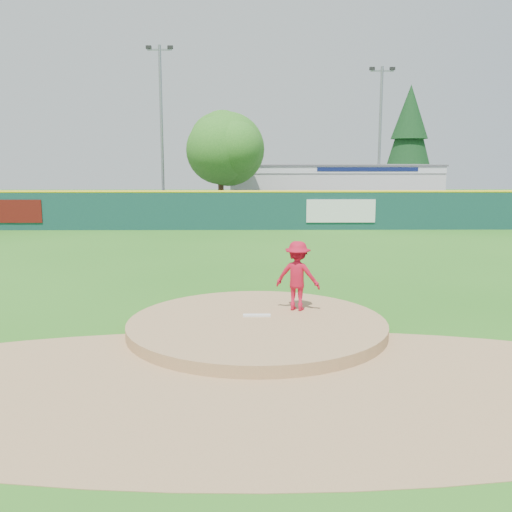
{
  "coord_description": "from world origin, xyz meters",
  "views": [
    {
      "loc": [
        -0.15,
        -11.74,
        3.61
      ],
      "look_at": [
        0.0,
        2.0,
        1.3
      ],
      "focal_mm": 40.0,
      "sensor_mm": 36.0,
      "label": 1
    }
  ],
  "objects_px": {
    "pool_building_grp": "(330,186)",
    "playground_slide": "(32,208)",
    "conifer_tree": "(409,137)",
    "light_pole_right": "(380,132)",
    "deciduous_tree": "(221,145)",
    "light_pole_left": "(161,123)",
    "pitcher": "(298,276)",
    "van": "(303,207)"
  },
  "relations": [
    {
      "from": "pool_building_grp",
      "to": "playground_slide",
      "type": "xyz_separation_m",
      "value": [
        -19.34,
        -9.09,
        -0.9
      ]
    },
    {
      "from": "conifer_tree",
      "to": "light_pole_right",
      "type": "xyz_separation_m",
      "value": [
        -4.0,
        -7.0,
        0.0
      ]
    },
    {
      "from": "playground_slide",
      "to": "light_pole_right",
      "type": "bearing_deg",
      "value": 15.25
    },
    {
      "from": "deciduous_tree",
      "to": "light_pole_left",
      "type": "xyz_separation_m",
      "value": [
        -4.0,
        2.0,
        1.5
      ]
    },
    {
      "from": "pitcher",
      "to": "deciduous_tree",
      "type": "distance_m",
      "value": 24.57
    },
    {
      "from": "deciduous_tree",
      "to": "light_pole_right",
      "type": "height_order",
      "value": "light_pole_right"
    },
    {
      "from": "pitcher",
      "to": "pool_building_grp",
      "type": "height_order",
      "value": "pool_building_grp"
    },
    {
      "from": "van",
      "to": "deciduous_tree",
      "type": "height_order",
      "value": "deciduous_tree"
    },
    {
      "from": "pool_building_grp",
      "to": "deciduous_tree",
      "type": "distance_m",
      "value": 11.01
    },
    {
      "from": "conifer_tree",
      "to": "light_pole_right",
      "type": "bearing_deg",
      "value": -119.74
    },
    {
      "from": "conifer_tree",
      "to": "light_pole_left",
      "type": "distance_m",
      "value": 21.03
    },
    {
      "from": "pitcher",
      "to": "pool_building_grp",
      "type": "relative_size",
      "value": 0.1
    },
    {
      "from": "pool_building_grp",
      "to": "playground_slide",
      "type": "height_order",
      "value": "pool_building_grp"
    },
    {
      "from": "van",
      "to": "deciduous_tree",
      "type": "bearing_deg",
      "value": 113.33
    },
    {
      "from": "playground_slide",
      "to": "deciduous_tree",
      "type": "xyz_separation_m",
      "value": [
        11.34,
        2.09,
        3.79
      ]
    },
    {
      "from": "playground_slide",
      "to": "light_pole_right",
      "type": "xyz_separation_m",
      "value": [
        22.34,
        6.09,
        4.78
      ]
    },
    {
      "from": "van",
      "to": "pool_building_grp",
      "type": "relative_size",
      "value": 0.28
    },
    {
      "from": "deciduous_tree",
      "to": "light_pole_right",
      "type": "distance_m",
      "value": 11.75
    },
    {
      "from": "pool_building_grp",
      "to": "deciduous_tree",
      "type": "height_order",
      "value": "deciduous_tree"
    },
    {
      "from": "playground_slide",
      "to": "conifer_tree",
      "type": "bearing_deg",
      "value": 26.43
    },
    {
      "from": "van",
      "to": "conifer_tree",
      "type": "height_order",
      "value": "conifer_tree"
    },
    {
      "from": "van",
      "to": "light_pole_right",
      "type": "xyz_separation_m",
      "value": [
        5.67,
        3.86,
        4.93
      ]
    },
    {
      "from": "light_pole_left",
      "to": "playground_slide",
      "type": "bearing_deg",
      "value": -150.87
    },
    {
      "from": "van",
      "to": "deciduous_tree",
      "type": "distance_m",
      "value": 6.63
    },
    {
      "from": "pool_building_grp",
      "to": "conifer_tree",
      "type": "height_order",
      "value": "conifer_tree"
    },
    {
      "from": "light_pole_left",
      "to": "light_pole_right",
      "type": "xyz_separation_m",
      "value": [
        15.0,
        2.0,
        -0.51
      ]
    },
    {
      "from": "playground_slide",
      "to": "light_pole_right",
      "type": "height_order",
      "value": "light_pole_right"
    },
    {
      "from": "playground_slide",
      "to": "light_pole_left",
      "type": "distance_m",
      "value": 9.93
    },
    {
      "from": "conifer_tree",
      "to": "light_pole_right",
      "type": "height_order",
      "value": "light_pole_right"
    },
    {
      "from": "playground_slide",
      "to": "light_pole_right",
      "type": "relative_size",
      "value": 0.27
    },
    {
      "from": "pool_building_grp",
      "to": "deciduous_tree",
      "type": "relative_size",
      "value": 2.07
    },
    {
      "from": "pool_building_grp",
      "to": "playground_slide",
      "type": "bearing_deg",
      "value": -154.84
    },
    {
      "from": "conifer_tree",
      "to": "pool_building_grp",
      "type": "bearing_deg",
      "value": -150.22
    },
    {
      "from": "van",
      "to": "conifer_tree",
      "type": "distance_m",
      "value": 15.35
    },
    {
      "from": "pitcher",
      "to": "playground_slide",
      "type": "xyz_separation_m",
      "value": [
        -14.27,
        22.05,
        -0.27
      ]
    },
    {
      "from": "van",
      "to": "light_pole_right",
      "type": "height_order",
      "value": "light_pole_right"
    },
    {
      "from": "playground_slide",
      "to": "light_pole_left",
      "type": "height_order",
      "value": "light_pole_left"
    },
    {
      "from": "pool_building_grp",
      "to": "playground_slide",
      "type": "distance_m",
      "value": 21.39
    },
    {
      "from": "light_pole_right",
      "to": "conifer_tree",
      "type": "bearing_deg",
      "value": 60.26
    },
    {
      "from": "van",
      "to": "light_pole_right",
      "type": "distance_m",
      "value": 8.45
    },
    {
      "from": "pitcher",
      "to": "light_pole_left",
      "type": "bearing_deg",
      "value": -55.76
    },
    {
      "from": "pitcher",
      "to": "playground_slide",
      "type": "relative_size",
      "value": 0.57
    }
  ]
}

